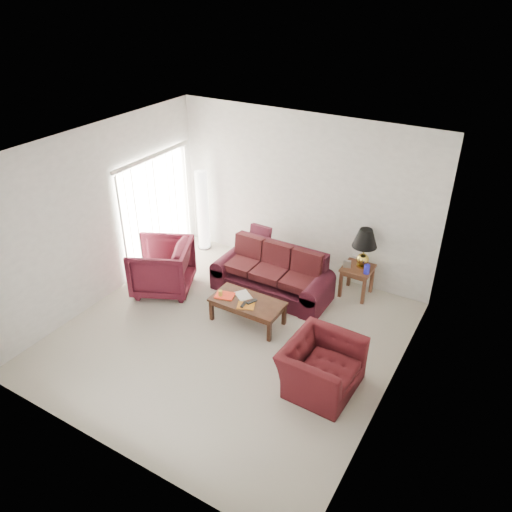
{
  "coord_description": "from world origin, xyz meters",
  "views": [
    {
      "loc": [
        3.52,
        -5.12,
        5.02
      ],
      "look_at": [
        0.0,
        0.85,
        1.05
      ],
      "focal_mm": 35.0,
      "sensor_mm": 36.0,
      "label": 1
    }
  ],
  "objects": [
    {
      "name": "magazine_orange",
      "position": [
        0.11,
        0.35,
        0.42
      ],
      "size": [
        0.33,
        0.29,
        0.02
      ],
      "primitive_type": "cube",
      "rotation": [
        0.0,
        0.0,
        0.39
      ],
      "color": "#BB6816",
      "rests_on": "coffee_table"
    },
    {
      "name": "remote_b",
      "position": [
        0.15,
        0.47,
        0.44
      ],
      "size": [
        0.12,
        0.19,
        0.02
      ],
      "primitive_type": "cube",
      "rotation": [
        0.0,
        0.0,
        -0.39
      ],
      "color": "black",
      "rests_on": "coffee_table"
    },
    {
      "name": "remote_a",
      "position": [
        0.07,
        0.34,
        0.44
      ],
      "size": [
        0.07,
        0.17,
        0.02
      ],
      "primitive_type": "cube",
      "rotation": [
        0.0,
        0.0,
        0.14
      ],
      "color": "black",
      "rests_on": "coffee_table"
    },
    {
      "name": "magazine_white",
      "position": [
        -0.08,
        0.57,
        0.42
      ],
      "size": [
        0.35,
        0.33,
        0.02
      ],
      "primitive_type": "cube",
      "rotation": [
        0.0,
        0.0,
        -0.61
      ],
      "color": "white",
      "rests_on": "coffee_table"
    },
    {
      "name": "armchair_right",
      "position": [
        1.68,
        -0.25,
        0.35
      ],
      "size": [
        0.97,
        1.1,
        0.69
      ],
      "primitive_type": "imported",
      "rotation": [
        0.0,
        0.0,
        1.53
      ],
      "color": "#3E0E12",
      "rests_on": "ground"
    },
    {
      "name": "blinds",
      "position": [
        -2.42,
        1.3,
        1.08
      ],
      "size": [
        0.1,
        2.0,
        2.16
      ],
      "primitive_type": "cube",
      "color": "silver",
      "rests_on": "ground"
    },
    {
      "name": "end_table",
      "position": [
        1.29,
        2.15,
        0.28
      ],
      "size": [
        0.55,
        0.55,
        0.56
      ],
      "primitive_type": null,
      "rotation": [
        0.0,
        0.0,
        0.08
      ],
      "color": "#4F321B",
      "rests_on": "ground"
    },
    {
      "name": "magazine_red",
      "position": [
        -0.34,
        0.42,
        0.42
      ],
      "size": [
        0.36,
        0.3,
        0.02
      ],
      "primitive_type": "cube",
      "rotation": [
        0.0,
        0.0,
        0.26
      ],
      "color": "red",
      "rests_on": "coffee_table"
    },
    {
      "name": "sofa",
      "position": [
        -0.01,
        1.41,
        0.42
      ],
      "size": [
        2.13,
        1.04,
        0.85
      ],
      "primitive_type": null,
      "rotation": [
        0.0,
        0.0,
        0.07
      ],
      "color": "black",
      "rests_on": "ground"
    },
    {
      "name": "throw_pillow",
      "position": [
        -0.64,
        2.09,
        0.68
      ],
      "size": [
        0.42,
        0.22,
        0.43
      ],
      "primitive_type": "cube",
      "rotation": [
        -0.21,
        0.0,
        -0.04
      ],
      "color": "black",
      "rests_on": "sofa"
    },
    {
      "name": "clock",
      "position": [
        1.12,
        2.05,
        0.63
      ],
      "size": [
        0.14,
        0.09,
        0.13
      ],
      "primitive_type": "cube",
      "rotation": [
        0.0,
        0.0,
        0.31
      ],
      "color": "#ADAEB1",
      "rests_on": "end_table"
    },
    {
      "name": "floor",
      "position": [
        0.0,
        0.0,
        0.0
      ],
      "size": [
        5.0,
        5.0,
        0.0
      ],
      "primitive_type": "plane",
      "color": "beige",
      "rests_on": "ground"
    },
    {
      "name": "floor_lamp",
      "position": [
        -2.04,
        2.2,
        0.85
      ],
      "size": [
        0.32,
        0.32,
        1.69
      ],
      "primitive_type": null,
      "rotation": [
        0.0,
        0.0,
        -0.19
      ],
      "color": "white",
      "rests_on": "ground"
    },
    {
      "name": "blue_canister",
      "position": [
        1.48,
        2.03,
        0.64
      ],
      "size": [
        0.13,
        0.13,
        0.16
      ],
      "primitive_type": "cylinder",
      "rotation": [
        0.0,
        0.0,
        0.4
      ],
      "color": "#1E1BB5",
      "rests_on": "end_table"
    },
    {
      "name": "coffee_table",
      "position": [
        0.05,
        0.49,
        0.21
      ],
      "size": [
        1.23,
        0.68,
        0.41
      ],
      "primitive_type": null,
      "rotation": [
        0.0,
        0.0,
        0.08
      ],
      "color": "black",
      "rests_on": "ground"
    },
    {
      "name": "yellow_glass",
      "position": [
        -0.39,
        0.37,
        0.47
      ],
      "size": [
        0.07,
        0.07,
        0.11
      ],
      "primitive_type": "cylinder",
      "rotation": [
        0.0,
        0.0,
        0.07
      ],
      "color": "gold",
      "rests_on": "coffee_table"
    },
    {
      "name": "armchair_left",
      "position": [
        -1.76,
        0.54,
        0.46
      ],
      "size": [
        1.35,
        1.33,
        0.93
      ],
      "primitive_type": "imported",
      "rotation": [
        0.0,
        0.0,
        -1.13
      ],
      "color": "#440F1B",
      "rests_on": "ground"
    },
    {
      "name": "table_lamp",
      "position": [
        1.33,
        2.22,
        0.92
      ],
      "size": [
        0.5,
        0.5,
        0.72
      ],
      "primitive_type": null,
      "rotation": [
        0.0,
        0.0,
        -0.19
      ],
      "color": "gold",
      "rests_on": "end_table"
    },
    {
      "name": "picture_frame",
      "position": [
        1.16,
        2.37,
        0.64
      ],
      "size": [
        0.15,
        0.18,
        0.05
      ],
      "primitive_type": "cube",
      "rotation": [
        1.36,
        0.0,
        0.24
      ],
      "color": "silver",
      "rests_on": "end_table"
    }
  ]
}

